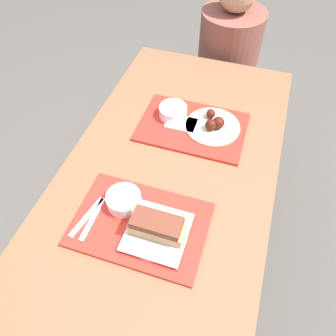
% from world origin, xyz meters
% --- Properties ---
extents(ground_plane, '(12.00, 12.00, 0.00)m').
position_xyz_m(ground_plane, '(0.00, 0.00, 0.00)').
color(ground_plane, '#4C4742').
extents(picnic_table, '(0.79, 1.59, 0.78)m').
position_xyz_m(picnic_table, '(0.00, 0.00, 0.67)').
color(picnic_table, brown).
rests_on(picnic_table, ground_plane).
extents(picnic_bench_far, '(0.75, 0.28, 0.46)m').
position_xyz_m(picnic_bench_far, '(0.00, 1.02, 0.38)').
color(picnic_bench_far, brown).
rests_on(picnic_bench_far, ground_plane).
extents(tray_near, '(0.44, 0.30, 0.01)m').
position_xyz_m(tray_near, '(-0.02, -0.23, 0.78)').
color(tray_near, red).
rests_on(tray_near, picnic_table).
extents(tray_far, '(0.44, 0.30, 0.01)m').
position_xyz_m(tray_far, '(0.03, 0.27, 0.78)').
color(tray_far, red).
rests_on(tray_far, picnic_table).
extents(bowl_coleslaw_near, '(0.12, 0.12, 0.05)m').
position_xyz_m(bowl_coleslaw_near, '(-0.10, -0.18, 0.81)').
color(bowl_coleslaw_near, silver).
rests_on(bowl_coleslaw_near, tray_near).
extents(brisket_sandwich_plate, '(0.20, 0.20, 0.09)m').
position_xyz_m(brisket_sandwich_plate, '(0.05, -0.25, 0.82)').
color(brisket_sandwich_plate, beige).
rests_on(brisket_sandwich_plate, tray_near).
extents(plastic_fork_near, '(0.05, 0.17, 0.00)m').
position_xyz_m(plastic_fork_near, '(-0.20, -0.27, 0.79)').
color(plastic_fork_near, white).
rests_on(plastic_fork_near, tray_near).
extents(plastic_knife_near, '(0.02, 0.17, 0.00)m').
position_xyz_m(plastic_knife_near, '(-0.17, -0.27, 0.79)').
color(plastic_knife_near, white).
rests_on(plastic_knife_near, tray_near).
extents(condiment_packet, '(0.04, 0.03, 0.01)m').
position_xyz_m(condiment_packet, '(-0.02, -0.16, 0.79)').
color(condiment_packet, '#3F3F47').
rests_on(condiment_packet, tray_near).
extents(bowl_coleslaw_far, '(0.12, 0.12, 0.05)m').
position_xyz_m(bowl_coleslaw_far, '(-0.07, 0.30, 0.81)').
color(bowl_coleslaw_far, silver).
rests_on(bowl_coleslaw_far, tray_far).
extents(wings_plate_far, '(0.23, 0.23, 0.06)m').
position_xyz_m(wings_plate_far, '(0.11, 0.29, 0.80)').
color(wings_plate_far, beige).
rests_on(wings_plate_far, tray_far).
extents(napkin_far, '(0.13, 0.09, 0.01)m').
position_xyz_m(napkin_far, '(-0.02, 0.27, 0.79)').
color(napkin_far, white).
rests_on(napkin_far, tray_far).
extents(person_seated_across, '(0.35, 0.35, 0.67)m').
position_xyz_m(person_seated_across, '(0.04, 1.02, 0.74)').
color(person_seated_across, brown).
rests_on(person_seated_across, picnic_bench_far).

